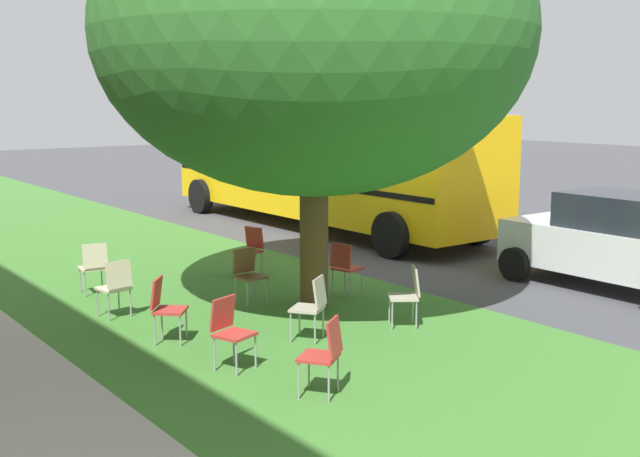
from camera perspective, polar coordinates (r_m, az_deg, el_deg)
name	(u,v)px	position (r m, az deg, el deg)	size (l,w,h in m)	color
ground	(369,274)	(14.68, 3.60, -3.29)	(80.00, 80.00, 0.00)	#424247
grass_verge	(220,300)	(12.88, -7.29, -5.16)	(48.00, 6.00, 0.01)	#3D752D
street_tree	(314,34)	(11.94, -0.46, 13.94)	(6.50, 6.50, 6.58)	brown
chair_0	(251,247)	(14.56, -5.06, -1.33)	(0.52, 0.52, 0.88)	#B7332D
chair_1	(312,303)	(10.57, -0.57, -5.45)	(0.58, 0.58, 0.88)	#ADA393
chair_2	(325,351)	(8.65, 0.36, -8.85)	(0.58, 0.58, 0.88)	#B7332D
chair_3	(408,292)	(11.26, 6.41, -4.57)	(0.58, 0.58, 0.88)	#ADA393
chair_4	(116,284)	(12.03, -14.61, -3.91)	(0.47, 0.46, 0.88)	beige
chair_5	(230,327)	(9.56, -6.55, -7.13)	(0.53, 0.53, 0.88)	#B7332D
chair_6	(248,271)	(12.52, -5.23, -3.12)	(0.43, 0.43, 0.88)	brown
chair_7	(345,264)	(13.00, 1.81, -2.61)	(0.50, 0.51, 0.88)	#B7332D
chair_8	(165,304)	(10.71, -11.19, -5.43)	(0.59, 0.59, 0.88)	#B7332D
chair_9	(94,264)	(13.53, -16.09, -2.50)	(0.47, 0.47, 0.88)	beige
parked_car	(617,241)	(14.27, 20.72, -0.84)	(3.70, 1.92, 1.65)	silver
school_bus	(322,157)	(19.73, 0.12, 5.17)	(10.40, 2.80, 2.88)	yellow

